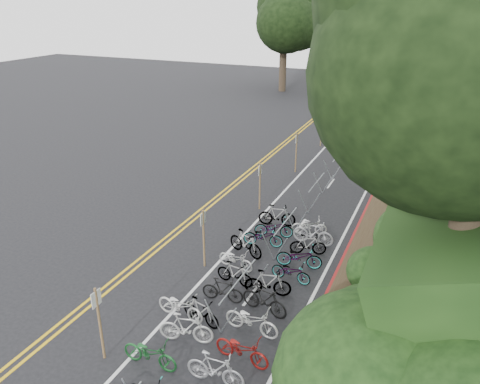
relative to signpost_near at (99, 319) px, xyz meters
name	(u,v)px	position (x,y,z in m)	size (l,w,h in m)	color
ground	(115,338)	(-0.28, 0.86, -1.43)	(120.00, 120.00, 0.00)	black
road_markings	(253,216)	(0.35, 10.96, -1.43)	(7.47, 80.00, 0.01)	gold
red_curb	(363,218)	(5.42, 12.86, -1.38)	(0.25, 28.00, 0.10)	maroon
bike_racks_rest	(316,187)	(2.72, 13.86, -0.58)	(1.14, 23.00, 1.17)	#9297A0
signpost_near	(99,319)	(0.00, 0.00, 0.00)	(0.08, 0.40, 2.50)	brown
signposts_rest	(280,165)	(0.32, 14.86, 0.00)	(0.08, 18.40, 2.50)	brown
bike_front	(180,306)	(1.14, 2.61, -0.95)	(1.83, 0.64, 0.96)	beige
bike_valet	(246,291)	(2.82, 4.31, -0.94)	(3.59, 14.56, 1.10)	navy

